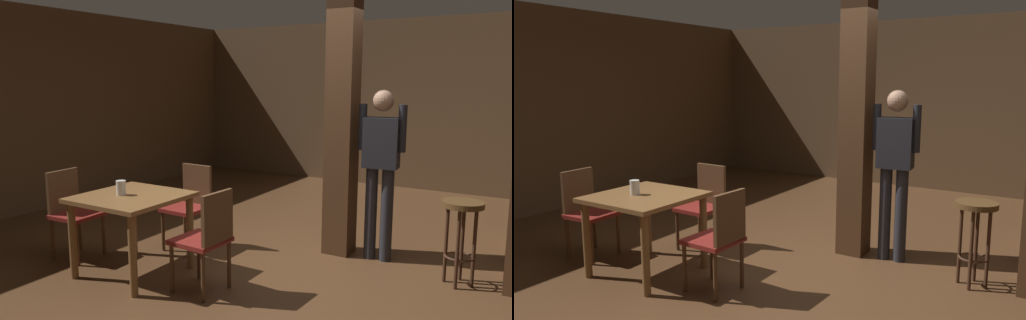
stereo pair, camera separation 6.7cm
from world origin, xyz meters
TOP-DOWN VIEW (x-y plane):
  - ground_plane at (0.00, 0.00)m, footprint 10.80×10.80m
  - wall_back at (0.00, 4.50)m, footprint 8.00×0.10m
  - wall_left at (-4.00, 0.00)m, footprint 0.10×9.00m
  - pillar at (0.27, 0.88)m, footprint 0.28×0.28m
  - dining_table at (-1.16, -0.68)m, footprint 0.90×0.90m
  - chair_west at (-2.03, -0.68)m, footprint 0.44×0.44m
  - chair_east at (-0.30, -0.67)m, footprint 0.44×0.44m
  - chair_north at (-1.17, 0.18)m, footprint 0.43×0.43m
  - napkin_cup at (-1.25, -0.73)m, footprint 0.09×0.09m
  - standing_person at (0.69, 0.88)m, footprint 0.47×0.23m
  - bar_stool_near at (1.51, 0.64)m, footprint 0.36×0.36m

SIDE VIEW (x-z plane):
  - ground_plane at x=0.00m, z-range 0.00..0.00m
  - chair_west at x=-2.03m, z-range 0.06..0.95m
  - chair_east at x=-0.30m, z-range 0.06..0.95m
  - chair_north at x=-1.17m, z-range 0.06..0.95m
  - bar_stool_near at x=1.51m, z-range 0.20..0.96m
  - dining_table at x=-1.16m, z-range 0.24..1.00m
  - napkin_cup at x=-1.25m, z-range 0.76..0.89m
  - standing_person at x=0.69m, z-range 0.14..1.86m
  - wall_back at x=0.00m, z-range 0.00..2.80m
  - wall_left at x=-4.00m, z-range 0.00..2.80m
  - pillar at x=0.27m, z-range 0.00..2.80m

